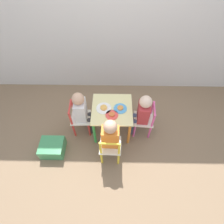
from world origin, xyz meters
name	(u,v)px	position (x,y,z in m)	size (l,w,h in m)	color
ground_plane	(112,128)	(0.00, 0.00, 0.00)	(6.00, 6.00, 0.00)	#7F664C
house_wall	(113,8)	(0.00, 0.96, 1.30)	(6.00, 0.06, 2.60)	silver
kids_table	(112,112)	(0.00, 0.00, 0.39)	(0.52, 0.52, 0.47)	beige
chair_pink	(145,120)	(0.45, -0.03, 0.27)	(0.28, 0.28, 0.54)	silver
chair_yellow	(110,148)	(-0.01, -0.45, 0.27)	(0.27, 0.27, 0.54)	silver
chair_red	(79,119)	(-0.45, -0.02, 0.27)	(0.27, 0.27, 0.54)	silver
child_right	(142,113)	(0.39, -0.03, 0.43)	(0.22, 0.21, 0.72)	#4C608E
child_front	(110,136)	(-0.01, -0.39, 0.44)	(0.20, 0.21, 0.75)	#4C608E
child_left	(82,110)	(-0.39, -0.02, 0.44)	(0.21, 0.21, 0.75)	#38383D
plate_right	(120,108)	(0.11, 0.00, 0.48)	(0.17, 0.17, 0.03)	#4C9EE0
plate_front	(112,115)	(0.00, -0.11, 0.48)	(0.16, 0.16, 0.03)	#E54C47
plate_left	(104,108)	(-0.11, 0.00, 0.48)	(0.19, 0.19, 0.03)	white
storage_bin	(53,148)	(-0.79, -0.37, 0.09)	(0.31, 0.27, 0.18)	#3D8E56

